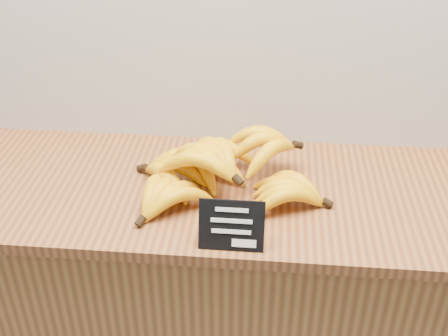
% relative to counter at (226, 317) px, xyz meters
% --- Properties ---
extents(counter, '(1.35, 0.50, 0.90)m').
position_rel_counter_xyz_m(counter, '(0.00, 0.00, 0.00)').
color(counter, '#9A6331').
rests_on(counter, ground).
extents(counter_top, '(1.47, 0.54, 0.03)m').
position_rel_counter_xyz_m(counter_top, '(0.00, 0.00, 0.47)').
color(counter_top, brown).
rests_on(counter_top, counter).
extents(chalkboard_sign, '(0.14, 0.04, 0.11)m').
position_rel_counter_xyz_m(chalkboard_sign, '(0.03, -0.23, 0.54)').
color(chalkboard_sign, black).
rests_on(chalkboard_sign, counter_top).
extents(banana_pile, '(0.52, 0.38, 0.13)m').
position_rel_counter_xyz_m(banana_pile, '(-0.02, -0.00, 0.53)').
color(banana_pile, '#EFB609').
rests_on(banana_pile, counter_top).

